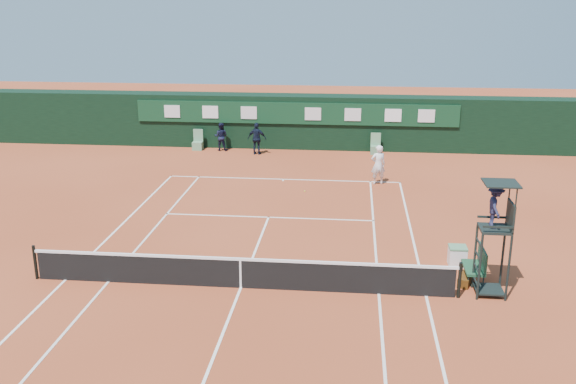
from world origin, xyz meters
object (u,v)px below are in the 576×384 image
Objects in this scene: player_bench at (477,264)px; cooler at (457,256)px; tennis_net at (241,272)px; umpire_chair at (496,215)px; player at (378,165)px.

cooler is (-0.39, 1.22, -0.27)m from player_bench.
tennis_net is 7.12m from cooler.
player_bench is at bearing 9.33° from tennis_net.
tennis_net is 3.77× the size of umpire_chair.
tennis_net is 7.20m from player_bench.
umpire_chair is 5.30× the size of cooler.
tennis_net is 7.57m from umpire_chair.
cooler is at bearing 106.31° from umpire_chair.
player_bench is (7.10, 1.17, 0.09)m from tennis_net.
player is (-2.27, 9.17, 0.60)m from cooler.
tennis_net is at bearing -160.38° from cooler.
player reaches higher than player_bench.
player is (-2.88, 11.22, -1.53)m from umpire_chair.
tennis_net is 6.97× the size of player.
player is at bearing 104.40° from player_bench.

